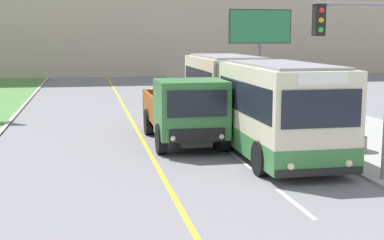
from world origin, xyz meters
The scene contains 8 objects.
city_bus centered at (3.96, 20.10, 1.58)m, with size 2.68×12.94×3.12m.
dump_truck centered at (1.43, 19.50, 1.23)m, with size 2.42×6.45×2.47m.
car_distant centered at (3.65, 32.16, 0.69)m, with size 1.80×4.30×1.45m.
traffic_light_mast centered at (5.17, 13.76, 3.31)m, with size 2.28×0.32×5.15m.
billboard_large centered at (9.93, 36.85, 4.39)m, with size 4.50×0.24×5.80m.
planter_round_near centered at (6.76, 17.37, 0.61)m, with size 1.10×1.10×1.23m.
planter_round_second centered at (6.99, 22.71, 0.66)m, with size 1.20×1.20×1.32m.
planter_round_third centered at (7.00, 28.05, 0.63)m, with size 1.20×1.20×1.28m.
Camera 1 is at (-2.06, 0.83, 3.95)m, focal length 50.00 mm.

